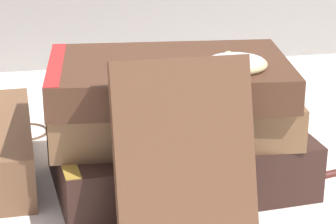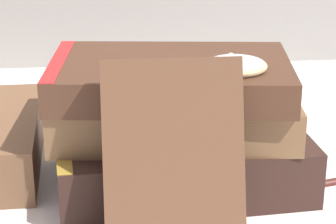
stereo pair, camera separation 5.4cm
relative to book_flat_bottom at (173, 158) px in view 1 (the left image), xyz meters
The scene contains 7 objects.
ground_plane 0.08m from the book_flat_bottom, 148.87° to the right, with size 3.00×3.00×0.00m, color white.
book_flat_bottom is the anchor object (origin of this frame).
book_flat_middle 0.04m from the book_flat_bottom, 113.60° to the left, with size 0.21×0.14×0.04m.
book_flat_top 0.07m from the book_flat_bottom, behind, with size 0.21×0.14×0.03m.
book_leaning_front 0.10m from the book_flat_bottom, 95.72° to the right, with size 0.10×0.06×0.14m.
pocket_watch 0.10m from the book_flat_bottom, 28.60° to the right, with size 0.05×0.05×0.01m.
reading_glasses 0.17m from the book_flat_bottom, 125.78° to the left, with size 0.10×0.06×0.00m.
Camera 1 is at (-0.04, -0.50, 0.28)m, focal length 75.00 mm.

